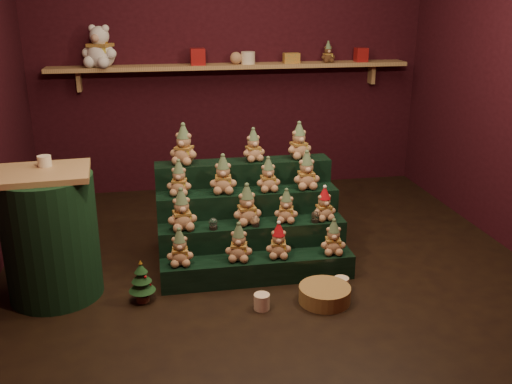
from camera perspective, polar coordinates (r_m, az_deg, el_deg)
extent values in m
plane|color=black|center=(4.41, 1.25, -7.43)|extent=(4.00, 4.00, 0.00)
cube|color=black|center=(6.00, -2.63, 13.61)|extent=(4.00, 0.10, 2.80)
cube|color=black|center=(2.06, 12.84, 2.63)|extent=(4.00, 0.10, 2.80)
cube|color=tan|center=(5.83, -2.37, 12.47)|extent=(3.60, 0.26, 0.04)
cube|color=tan|center=(5.90, -17.28, 10.56)|extent=(0.04, 0.12, 0.20)
cube|color=tan|center=(6.29, 11.49, 11.50)|extent=(0.04, 0.12, 0.20)
cube|color=black|center=(4.17, 0.20, -7.71)|extent=(1.40, 0.22, 0.18)
cube|color=black|center=(4.32, -0.33, -5.35)|extent=(1.40, 0.22, 0.36)
cube|color=black|center=(4.49, -0.81, -3.16)|extent=(1.40, 0.22, 0.54)
cube|color=black|center=(4.66, -1.26, -1.13)|extent=(1.40, 0.22, 0.72)
cylinder|color=black|center=(4.16, -4.29, -3.57)|extent=(0.06, 0.06, 0.02)
sphere|color=white|center=(4.14, -4.30, -3.03)|extent=(0.06, 0.06, 0.06)
cylinder|color=black|center=(4.20, -0.03, -3.30)|extent=(0.06, 0.06, 0.02)
sphere|color=white|center=(4.18, -0.03, -2.81)|extent=(0.06, 0.06, 0.06)
cylinder|color=black|center=(4.29, 5.96, -2.86)|extent=(0.06, 0.06, 0.02)
sphere|color=white|center=(4.28, 5.98, -2.33)|extent=(0.07, 0.07, 0.07)
cube|color=tan|center=(3.94, -20.54, 1.75)|extent=(0.62, 0.53, 0.04)
cylinder|color=black|center=(4.08, -19.81, -4.26)|extent=(0.62, 0.62, 0.86)
cylinder|color=beige|center=(4.02, -20.40, 2.92)|extent=(0.09, 0.09, 0.07)
cylinder|color=#4E281B|center=(4.01, -11.24, -10.35)|extent=(0.09, 0.09, 0.05)
cone|color=#123319|center=(3.96, -11.34, -9.04)|extent=(0.18, 0.18, 0.09)
cone|color=#123319|center=(3.93, -11.40, -8.23)|extent=(0.14, 0.14, 0.08)
cone|color=#123319|center=(3.91, -11.45, -7.46)|extent=(0.09, 0.09, 0.06)
cone|color=gold|center=(3.89, -11.50, -6.86)|extent=(0.03, 0.03, 0.03)
cylinder|color=beige|center=(3.83, 0.58, -10.91)|extent=(0.11, 0.11, 0.11)
cylinder|color=beige|center=(4.08, 8.51, -9.15)|extent=(0.10, 0.10, 0.10)
cylinder|color=olive|center=(3.94, 6.88, -10.10)|extent=(0.41, 0.41, 0.11)
cube|color=maroon|center=(5.76, -5.85, 13.31)|extent=(0.14, 0.14, 0.16)
cylinder|color=beige|center=(5.83, -0.80, 13.27)|extent=(0.14, 0.14, 0.12)
cube|color=maroon|center=(6.13, 10.46, 13.35)|extent=(0.12, 0.12, 0.14)
sphere|color=tan|center=(5.81, -2.01, 13.24)|extent=(0.12, 0.12, 0.12)
cube|color=orange|center=(5.92, 3.56, 13.23)|extent=(0.16, 0.10, 0.10)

